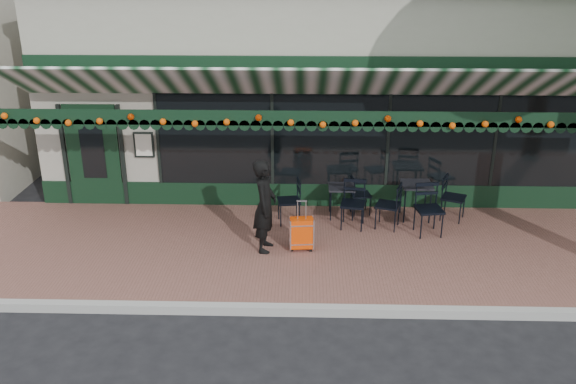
{
  "coord_description": "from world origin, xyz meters",
  "views": [
    {
      "loc": [
        -0.32,
        -8.21,
        5.23
      ],
      "look_at": [
        -0.6,
        1.6,
        1.39
      ],
      "focal_mm": 38.0,
      "sensor_mm": 36.0,
      "label": 1
    }
  ],
  "objects_px": {
    "cafe_table_a": "(416,187)",
    "chair_b_right": "(361,195)",
    "chair_a_right": "(454,198)",
    "chair_a_left": "(388,206)",
    "chair_a_front": "(429,210)",
    "suitcase": "(302,233)",
    "chair_b_left": "(289,201)",
    "cafe_table_b": "(342,189)",
    "woman": "(265,206)",
    "chair_b_front": "(353,205)"
  },
  "relations": [
    {
      "from": "woman",
      "to": "cafe_table_a",
      "type": "distance_m",
      "value": 3.34
    },
    {
      "from": "cafe_table_b",
      "to": "chair_b_front",
      "type": "bearing_deg",
      "value": -69.64
    },
    {
      "from": "chair_b_right",
      "to": "chair_a_right",
      "type": "bearing_deg",
      "value": -107.71
    },
    {
      "from": "cafe_table_a",
      "to": "chair_a_left",
      "type": "bearing_deg",
      "value": -142.42
    },
    {
      "from": "cafe_table_b",
      "to": "chair_b_front",
      "type": "relative_size",
      "value": 0.69
    },
    {
      "from": "cafe_table_a",
      "to": "chair_a_front",
      "type": "bearing_deg",
      "value": -80.55
    },
    {
      "from": "suitcase",
      "to": "chair_a_right",
      "type": "distance_m",
      "value": 3.41
    },
    {
      "from": "cafe_table_a",
      "to": "chair_a_left",
      "type": "distance_m",
      "value": 0.81
    },
    {
      "from": "chair_a_left",
      "to": "chair_b_left",
      "type": "relative_size",
      "value": 1.02
    },
    {
      "from": "cafe_table_a",
      "to": "chair_b_left",
      "type": "distance_m",
      "value": 2.6
    },
    {
      "from": "cafe_table_a",
      "to": "cafe_table_b",
      "type": "distance_m",
      "value": 1.51
    },
    {
      "from": "cafe_table_a",
      "to": "chair_a_front",
      "type": "height_order",
      "value": "chair_a_front"
    },
    {
      "from": "woman",
      "to": "chair_a_front",
      "type": "height_order",
      "value": "woman"
    },
    {
      "from": "cafe_table_a",
      "to": "chair_a_left",
      "type": "xyz_separation_m",
      "value": [
        -0.62,
        -0.48,
        -0.21
      ]
    },
    {
      "from": "cafe_table_b",
      "to": "chair_a_right",
      "type": "distance_m",
      "value": 2.27
    },
    {
      "from": "chair_a_right",
      "to": "chair_b_right",
      "type": "height_order",
      "value": "chair_a_right"
    },
    {
      "from": "chair_b_front",
      "to": "chair_b_right",
      "type": "bearing_deg",
      "value": 83.25
    },
    {
      "from": "suitcase",
      "to": "chair_a_left",
      "type": "bearing_deg",
      "value": 25.8
    },
    {
      "from": "chair_b_right",
      "to": "chair_a_left",
      "type": "bearing_deg",
      "value": -155.58
    },
    {
      "from": "chair_a_left",
      "to": "cafe_table_b",
      "type": "bearing_deg",
      "value": -101.54
    },
    {
      "from": "suitcase",
      "to": "chair_b_left",
      "type": "xyz_separation_m",
      "value": [
        -0.26,
        1.22,
        0.13
      ]
    },
    {
      "from": "cafe_table_a",
      "to": "cafe_table_b",
      "type": "bearing_deg",
      "value": 178.32
    },
    {
      "from": "suitcase",
      "to": "cafe_table_b",
      "type": "xyz_separation_m",
      "value": [
        0.81,
        1.56,
        0.27
      ]
    },
    {
      "from": "chair_a_left",
      "to": "chair_b_left",
      "type": "xyz_separation_m",
      "value": [
        -1.95,
        0.19,
        -0.01
      ]
    },
    {
      "from": "chair_a_left",
      "to": "cafe_table_a",
      "type": "bearing_deg",
      "value": 146.59
    },
    {
      "from": "cafe_table_b",
      "to": "chair_a_front",
      "type": "distance_m",
      "value": 1.83
    },
    {
      "from": "suitcase",
      "to": "chair_b_right",
      "type": "xyz_separation_m",
      "value": [
        1.22,
        1.73,
        0.08
      ]
    },
    {
      "from": "chair_a_left",
      "to": "chair_a_front",
      "type": "relative_size",
      "value": 0.93
    },
    {
      "from": "chair_a_front",
      "to": "chair_b_left",
      "type": "height_order",
      "value": "chair_a_front"
    },
    {
      "from": "woman",
      "to": "chair_a_front",
      "type": "xyz_separation_m",
      "value": [
        3.1,
        0.74,
        -0.36
      ]
    },
    {
      "from": "chair_b_left",
      "to": "chair_b_front",
      "type": "xyz_separation_m",
      "value": [
        1.27,
        -0.19,
        0.03
      ]
    },
    {
      "from": "suitcase",
      "to": "chair_a_left",
      "type": "xyz_separation_m",
      "value": [
        1.69,
        1.03,
        0.14
      ]
    },
    {
      "from": "cafe_table_b",
      "to": "chair_a_front",
      "type": "bearing_deg",
      "value": -26.38
    },
    {
      "from": "woman",
      "to": "cafe_table_a",
      "type": "relative_size",
      "value": 2.28
    },
    {
      "from": "chair_b_left",
      "to": "chair_b_right",
      "type": "relative_size",
      "value": 1.12
    },
    {
      "from": "cafe_table_a",
      "to": "chair_a_left",
      "type": "relative_size",
      "value": 0.81
    },
    {
      "from": "chair_b_left",
      "to": "chair_b_right",
      "type": "distance_m",
      "value": 1.57
    },
    {
      "from": "cafe_table_b",
      "to": "chair_a_left",
      "type": "height_order",
      "value": "chair_a_left"
    },
    {
      "from": "chair_a_left",
      "to": "chair_a_front",
      "type": "height_order",
      "value": "chair_a_front"
    },
    {
      "from": "woman",
      "to": "chair_a_left",
      "type": "bearing_deg",
      "value": -60.32
    },
    {
      "from": "chair_a_front",
      "to": "chair_b_left",
      "type": "xyz_separation_m",
      "value": [
        -2.7,
        0.47,
        -0.04
      ]
    },
    {
      "from": "cafe_table_a",
      "to": "chair_b_right",
      "type": "height_order",
      "value": "chair_b_right"
    },
    {
      "from": "woman",
      "to": "cafe_table_a",
      "type": "xyz_separation_m",
      "value": [
        2.98,
        1.51,
        -0.18
      ]
    },
    {
      "from": "chair_a_right",
      "to": "chair_b_left",
      "type": "height_order",
      "value": "chair_a_right"
    },
    {
      "from": "chair_a_right",
      "to": "cafe_table_a",
      "type": "bearing_deg",
      "value": 111.66
    },
    {
      "from": "chair_a_left",
      "to": "chair_a_front",
      "type": "xyz_separation_m",
      "value": [
        0.75,
        -0.29,
        0.04
      ]
    },
    {
      "from": "woman",
      "to": "chair_a_right",
      "type": "bearing_deg",
      "value": -62.48
    },
    {
      "from": "cafe_table_a",
      "to": "cafe_table_b",
      "type": "height_order",
      "value": "cafe_table_a"
    },
    {
      "from": "chair_a_right",
      "to": "chair_b_right",
      "type": "relative_size",
      "value": 1.14
    },
    {
      "from": "cafe_table_a",
      "to": "chair_b_right",
      "type": "bearing_deg",
      "value": 168.6
    }
  ]
}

